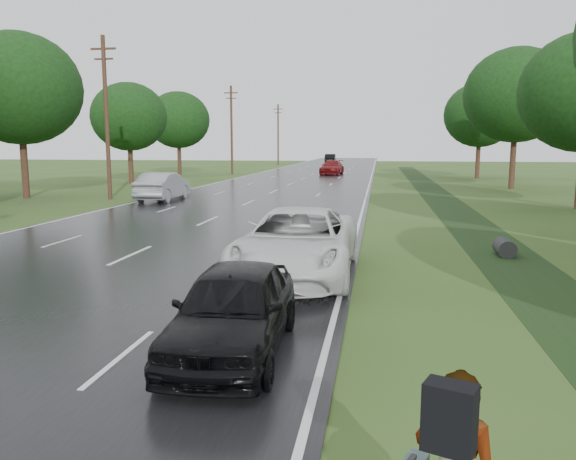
# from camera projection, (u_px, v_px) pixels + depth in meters

# --- Properties ---
(road) EXTENTS (14.00, 180.00, 0.04)m
(road) POSITION_uv_depth(u_px,v_px,m) (299.00, 181.00, 53.54)
(road) COLOR black
(road) RESTS_ON ground
(edge_stripe_east) EXTENTS (0.12, 180.00, 0.01)m
(edge_stripe_east) POSITION_uv_depth(u_px,v_px,m) (370.00, 181.00, 52.47)
(edge_stripe_east) COLOR silver
(edge_stripe_east) RESTS_ON road
(edge_stripe_west) EXTENTS (0.12, 180.00, 0.01)m
(edge_stripe_west) POSITION_uv_depth(u_px,v_px,m) (230.00, 180.00, 54.60)
(edge_stripe_west) COLOR silver
(edge_stripe_west) RESTS_ON road
(center_line) EXTENTS (0.12, 180.00, 0.01)m
(center_line) POSITION_uv_depth(u_px,v_px,m) (299.00, 180.00, 53.54)
(center_line) COLOR silver
(center_line) RESTS_ON road
(drainage_ditch) EXTENTS (2.20, 120.00, 0.56)m
(drainage_ditch) POSITION_uv_depth(u_px,v_px,m) (464.00, 219.00, 26.06)
(drainage_ditch) COLOR black
(drainage_ditch) RESTS_ON ground
(utility_pole_mid) EXTENTS (1.60, 0.26, 10.00)m
(utility_pole_mid) POSITION_uv_depth(u_px,v_px,m) (106.00, 116.00, 34.70)
(utility_pole_mid) COLOR #392217
(utility_pole_mid) RESTS_ON ground
(utility_pole_far) EXTENTS (1.60, 0.26, 10.00)m
(utility_pole_far) POSITION_uv_depth(u_px,v_px,m) (232.00, 129.00, 63.97)
(utility_pole_far) COLOR #392217
(utility_pole_far) RESTS_ON ground
(utility_pole_distant) EXTENTS (1.60, 0.26, 10.00)m
(utility_pole_distant) POSITION_uv_depth(u_px,v_px,m) (278.00, 134.00, 93.24)
(utility_pole_distant) COLOR #392217
(utility_pole_distant) RESTS_ON ground
(tree_east_d) EXTENTS (8.00, 8.00, 10.76)m
(tree_east_d) POSITION_uv_depth(u_px,v_px,m) (517.00, 95.00, 42.81)
(tree_east_d) COLOR #392217
(tree_east_d) RESTS_ON ground
(tree_east_f) EXTENTS (7.20, 7.20, 9.62)m
(tree_east_f) POSITION_uv_depth(u_px,v_px,m) (480.00, 115.00, 56.64)
(tree_east_f) COLOR #392217
(tree_east_f) RESTS_ON ground
(tree_west_c) EXTENTS (7.80, 7.80, 10.43)m
(tree_west_c) POSITION_uv_depth(u_px,v_px,m) (19.00, 89.00, 35.35)
(tree_west_c) COLOR #392217
(tree_west_c) RESTS_ON ground
(tree_west_d) EXTENTS (6.60, 6.60, 8.80)m
(tree_west_d) POSITION_uv_depth(u_px,v_px,m) (129.00, 117.00, 49.05)
(tree_west_d) COLOR #392217
(tree_west_d) RESTS_ON ground
(tree_west_f) EXTENTS (7.00, 7.00, 9.29)m
(tree_west_f) POSITION_uv_depth(u_px,v_px,m) (178.00, 120.00, 62.76)
(tree_west_f) COLOR #392217
(tree_west_f) RESTS_ON ground
(white_pickup) EXTENTS (2.90, 6.28, 1.74)m
(white_pickup) POSITION_uv_depth(u_px,v_px,m) (297.00, 243.00, 14.62)
(white_pickup) COLOR white
(white_pickup) RESTS_ON road
(dark_sedan) EXTENTS (1.88, 4.37, 1.47)m
(dark_sedan) POSITION_uv_depth(u_px,v_px,m) (234.00, 309.00, 9.22)
(dark_sedan) COLOR black
(dark_sedan) RESTS_ON road
(silver_sedan) EXTENTS (1.91, 5.26, 1.73)m
(silver_sedan) POSITION_uv_depth(u_px,v_px,m) (163.00, 186.00, 34.27)
(silver_sedan) COLOR #93979B
(silver_sedan) RESTS_ON road
(far_car_red) EXTENTS (2.65, 5.65, 1.59)m
(far_car_red) POSITION_uv_depth(u_px,v_px,m) (332.00, 167.00, 63.89)
(far_car_red) COLOR #680B0D
(far_car_red) RESTS_ON road
(far_car_dark) EXTENTS (1.98, 5.25, 1.71)m
(far_car_dark) POSITION_uv_depth(u_px,v_px,m) (330.00, 159.00, 99.14)
(far_car_dark) COLOR black
(far_car_dark) RESTS_ON road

